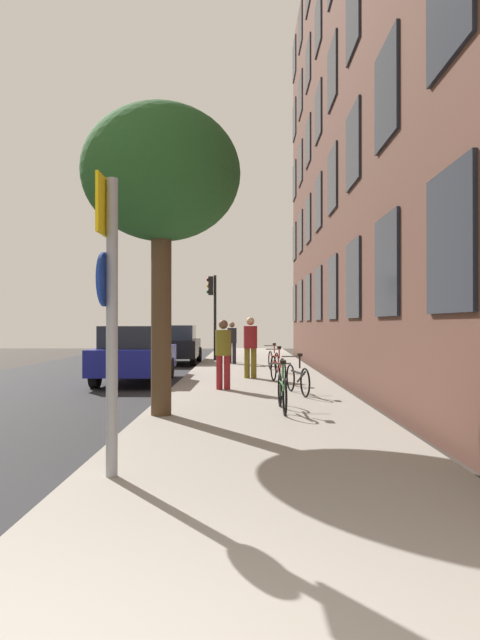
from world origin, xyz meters
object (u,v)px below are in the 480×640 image
(pedestrian_0, at_px, (223,350))
(pedestrian_2, at_px, (232,340))
(pedestrian_1, at_px, (250,343))
(car_1, at_px, (176,344))
(bicycle_3, at_px, (273,360))
(tree_near, at_px, (161,177))
(bicycle_2, at_px, (278,368))
(sign_post, at_px, (110,300))
(bicycle_1, at_px, (298,378))
(bicycle_0, at_px, (282,391))
(traffic_light, at_px, (213,302))
(car_0, at_px, (135,353))

(pedestrian_0, xyz_separation_m, pedestrian_2, (0.01, 8.59, -0.01))
(pedestrian_1, relative_size, car_1, 0.42)
(bicycle_3, xyz_separation_m, pedestrian_1, (-0.79, -2.41, 0.64))
(tree_near, bearing_deg, bicycle_2, 65.90)
(sign_post, height_order, bicycle_1, sign_post)
(tree_near, bearing_deg, bicycle_1, 47.12)
(sign_post, xyz_separation_m, bicycle_0, (2.07, 4.29, -1.46))
(bicycle_2, distance_m, pedestrian_2, 7.26)
(pedestrian_0, xyz_separation_m, car_1, (-2.36, 9.97, -0.23))
(bicycle_3, relative_size, car_1, 0.41)
(sign_post, height_order, car_1, sign_post)
(traffic_light, relative_size, bicycle_3, 2.12)
(traffic_light, xyz_separation_m, pedestrian_1, (1.54, -7.69, -1.50))
(sign_post, xyz_separation_m, traffic_light, (0.03, 18.04, 0.68))
(traffic_light, distance_m, bicycle_3, 6.16)
(bicycle_2, bearing_deg, bicycle_1, -82.88)
(pedestrian_1, bearing_deg, bicycle_0, -85.18)
(traffic_light, height_order, bicycle_0, traffic_light)
(pedestrian_1, bearing_deg, bicycle_3, 71.79)
(tree_near, bearing_deg, pedestrian_0, 75.98)
(tree_near, height_order, bicycle_2, tree_near)
(bicycle_2, xyz_separation_m, pedestrian_2, (-1.39, 7.11, 0.56))
(pedestrian_2, bearing_deg, bicycle_3, -66.71)
(traffic_light, bearing_deg, sign_post, -90.08)
(tree_near, distance_m, pedestrian_1, 7.39)
(pedestrian_0, distance_m, pedestrian_1, 2.87)
(bicycle_1, bearing_deg, pedestrian_2, 100.06)
(bicycle_1, distance_m, car_0, 5.54)
(pedestrian_1, relative_size, car_0, 0.41)
(traffic_light, xyz_separation_m, pedestrian_2, (0.87, -1.89, -1.56))
(traffic_light, bearing_deg, car_0, -102.56)
(bicycle_1, relative_size, pedestrian_1, 0.96)
(bicycle_3, bearing_deg, bicycle_0, -91.92)
(tree_near, bearing_deg, bicycle_0, 11.86)
(bicycle_0, distance_m, bicycle_1, 2.43)
(bicycle_1, distance_m, bicycle_2, 2.40)
(tree_near, distance_m, bicycle_2, 6.81)
(bicycle_2, height_order, car_0, car_0)
(pedestrian_2, bearing_deg, tree_near, -94.37)
(tree_near, bearing_deg, pedestrian_2, 85.63)
(tree_near, xyz_separation_m, bicycle_1, (2.62, 2.83, -3.76))
(car_0, bearing_deg, pedestrian_0, -44.31)
(traffic_light, bearing_deg, bicycle_3, -66.17)
(bicycle_0, xyz_separation_m, pedestrian_2, (-1.18, 11.87, 0.58))
(car_0, bearing_deg, bicycle_0, -56.83)
(bicycle_0, height_order, car_0, car_0)
(pedestrian_2, bearing_deg, bicycle_1, -79.94)
(pedestrian_0, height_order, pedestrian_1, pedestrian_1)
(sign_post, xyz_separation_m, tree_near, (-0.04, 3.84, 2.30))
(bicycle_3, relative_size, pedestrian_2, 1.05)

